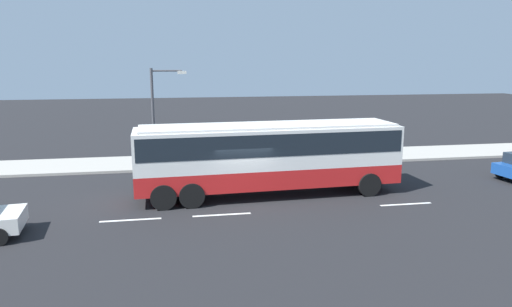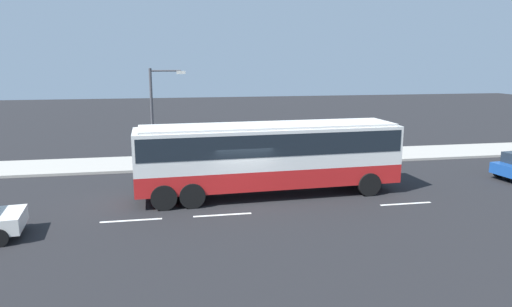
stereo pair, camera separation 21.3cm
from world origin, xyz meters
name	(u,v)px [view 1 (the left image)]	position (x,y,z in m)	size (l,w,h in m)	color
ground_plane	(242,200)	(0.00, 0.00, 0.00)	(120.00, 120.00, 0.00)	black
sidewalk_curb	(223,160)	(0.00, 8.20, 0.07)	(80.00, 4.00, 0.15)	#A8A399
lane_centreline	(118,221)	(-5.25, -1.92, 0.00)	(25.90, 0.16, 0.01)	white
coach_bus	(269,151)	(1.36, 0.61, 2.08)	(12.33, 3.23, 3.35)	red
pedestrian_near_curb	(203,148)	(-1.28, 7.49, 1.05)	(0.32, 0.32, 1.57)	black
street_lamp	(158,109)	(-3.85, 6.72, 3.51)	(2.02, 0.24, 5.67)	#47474C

